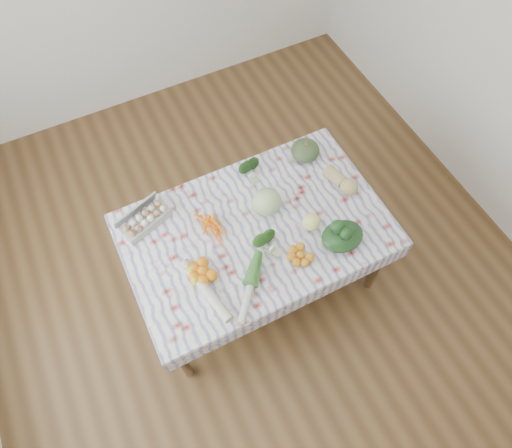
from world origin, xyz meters
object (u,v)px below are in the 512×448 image
kabocha_squash (305,150)px  cabbage (267,202)px  egg_carton (146,221)px  butternut_squash (342,180)px  dining_table (256,235)px  grapefruit (311,222)px

kabocha_squash → cabbage: (-0.44, -0.27, 0.03)m
egg_carton → kabocha_squash: size_ratio=1.65×
cabbage → butternut_squash: size_ratio=0.73×
dining_table → egg_carton: egg_carton is taller
kabocha_squash → grapefruit: kabocha_squash is taller
kabocha_squash → cabbage: size_ratio=1.07×
cabbage → grapefruit: bearing=-51.0°
egg_carton → kabocha_squash: 1.17m
grapefruit → cabbage: bearing=129.0°
dining_table → butternut_squash: 0.67m
dining_table → grapefruit: grapefruit is taller
kabocha_squash → grapefruit: size_ratio=1.73×
cabbage → butternut_squash: (0.53, -0.05, -0.03)m
butternut_squash → grapefruit: bearing=-166.1°
kabocha_squash → butternut_squash: kabocha_squash is taller
cabbage → butternut_squash: cabbage is taller
dining_table → kabocha_squash: bearing=33.3°
dining_table → grapefruit: (0.32, -0.14, 0.14)m
kabocha_squash → cabbage: 0.52m
egg_carton → butternut_squash: butternut_squash is taller
grapefruit → kabocha_squash: bearing=64.2°
dining_table → butternut_squash: bearing=4.2°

